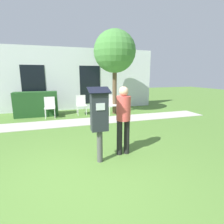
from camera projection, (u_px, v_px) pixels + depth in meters
ground_plane at (83, 178)px, 3.14m from camera, size 40.00×40.00×0.00m
sidewalk at (68, 123)px, 6.75m from camera, size 12.00×1.10×0.02m
building_facade at (63, 79)px, 9.04m from camera, size 10.00×0.26×3.20m
parking_meter at (99, 116)px, 3.55m from camera, size 0.44×0.31×1.59m
person_standing at (123, 115)px, 3.95m from camera, size 0.32×0.32×1.58m
outdoor_chair_left at (50, 106)px, 7.54m from camera, size 0.44×0.44×0.90m
outdoor_chair_middle at (81, 103)px, 8.16m from camera, size 0.44×0.44×0.90m
outdoor_chair_right at (112, 103)px, 8.22m from camera, size 0.44×0.44×0.90m
hedge_row at (36, 104)px, 7.79m from camera, size 1.81×0.60×1.10m
tree at (115, 52)px, 7.87m from camera, size 1.90×1.90×3.82m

